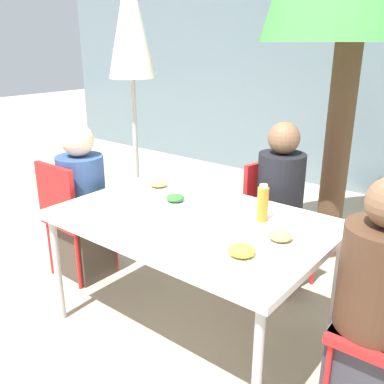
% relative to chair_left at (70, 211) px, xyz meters
% --- Properties ---
extents(ground_plane, '(24.00, 24.00, 0.00)m').
position_rel_chair_left_xyz_m(ground_plane, '(1.07, 0.06, -0.52)').
color(ground_plane, tan).
extents(building_facade, '(10.00, 0.20, 3.00)m').
position_rel_chair_left_xyz_m(building_facade, '(1.07, 3.32, 0.98)').
color(building_facade, slate).
rests_on(building_facade, ground).
extents(dining_table, '(1.53, 1.01, 0.74)m').
position_rel_chair_left_xyz_m(dining_table, '(1.07, 0.06, 0.16)').
color(dining_table, white).
rests_on(dining_table, ground).
extents(chair_left, '(0.41, 0.41, 0.89)m').
position_rel_chair_left_xyz_m(chair_left, '(0.00, 0.00, 0.00)').
color(chair_left, red).
rests_on(chair_left, ground).
extents(person_left, '(0.33, 0.33, 1.15)m').
position_rel_chair_left_xyz_m(person_left, '(0.05, 0.08, 0.02)').
color(person_left, '#473D33').
rests_on(person_left, ground).
extents(person_right, '(0.35, 0.35, 1.17)m').
position_rel_chair_left_xyz_m(person_right, '(2.08, 0.09, 0.03)').
color(person_right, '#383842').
rests_on(person_right, ground).
extents(chair_far, '(0.47, 0.47, 0.89)m').
position_rel_chair_left_xyz_m(chair_far, '(1.16, 0.88, 0.00)').
color(chair_far, red).
rests_on(chair_far, ground).
extents(person_far, '(0.33, 0.33, 1.19)m').
position_rel_chair_left_xyz_m(person_far, '(1.22, 0.82, 0.05)').
color(person_far, '#473D33').
rests_on(person_far, ground).
extents(closed_umbrella, '(0.40, 0.40, 2.30)m').
position_rel_chair_left_xyz_m(closed_umbrella, '(-0.31, 0.97, 1.22)').
color(closed_umbrella, '#333333').
rests_on(closed_umbrella, ground).
extents(plate_0, '(0.20, 0.20, 0.06)m').
position_rel_chair_left_xyz_m(plate_0, '(0.85, 0.17, 0.24)').
color(plate_0, white).
rests_on(plate_0, dining_table).
extents(plate_1, '(0.22, 0.22, 0.06)m').
position_rel_chair_left_xyz_m(plate_1, '(0.58, 0.31, 0.24)').
color(plate_1, white).
rests_on(plate_1, dining_table).
extents(plate_2, '(0.21, 0.21, 0.06)m').
position_rel_chair_left_xyz_m(plate_2, '(1.61, 0.08, 0.24)').
color(plate_2, white).
rests_on(plate_2, dining_table).
extents(plate_3, '(0.23, 0.23, 0.06)m').
position_rel_chair_left_xyz_m(plate_3, '(1.55, -0.17, 0.24)').
color(plate_3, white).
rests_on(plate_3, dining_table).
extents(bottle, '(0.06, 0.06, 0.21)m').
position_rel_chair_left_xyz_m(bottle, '(1.40, 0.26, 0.32)').
color(bottle, '#B7751E').
rests_on(bottle, dining_table).
extents(drinking_cup, '(0.07, 0.07, 0.10)m').
position_rel_chair_left_xyz_m(drinking_cup, '(0.38, 0.44, 0.26)').
color(drinking_cup, white).
rests_on(drinking_cup, dining_table).
extents(salad_bowl, '(0.14, 0.14, 0.05)m').
position_rel_chair_left_xyz_m(salad_bowl, '(0.95, 0.40, 0.24)').
color(salad_bowl, white).
rests_on(salad_bowl, dining_table).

